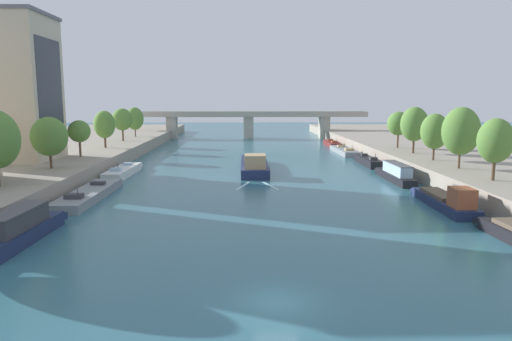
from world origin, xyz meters
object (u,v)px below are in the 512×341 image
Objects in this scene: moored_boat_left_midway at (89,194)px; bridge_far at (248,121)px; moored_boat_right_near at (396,173)px; moored_boat_left_second at (21,228)px; tree_right_by_lamp at (414,124)px; moored_boat_right_second at (344,151)px; tree_right_second at (461,131)px; moored_boat_right_upstream at (332,144)px; moored_boat_right_downstream at (446,200)px; barge_midriver at (254,165)px; tree_right_third at (496,141)px; tree_right_nearest at (399,124)px; moored_boat_left_upstream at (123,171)px; tree_left_by_lamp at (104,125)px; tree_left_midway at (49,137)px; tree_left_nearest at (79,131)px; tree_left_past_mid at (122,119)px; tree_right_midway at (435,131)px; tree_left_end_of_row at (135,119)px; moored_boat_right_midway at (368,161)px.

bridge_far is at bearing 76.79° from moored_boat_left_midway.
moored_boat_left_midway is at bearing -164.92° from moored_boat_right_near.
moored_boat_left_second is 1.56× the size of tree_right_by_lamp.
moored_boat_right_second is 1.98× the size of tree_right_second.
moored_boat_right_upstream is at bearing -49.62° from bridge_far.
moored_boat_right_downstream is 1.76× the size of tree_right_by_lamp.
moored_boat_right_second is 2.05× the size of tree_right_by_lamp.
barge_midriver is 2.88× the size of tree_right_third.
moored_boat_left_second is 51.05m from tree_right_second.
tree_right_second reaches higher than tree_right_nearest.
moored_boat_right_downstream is (38.59, -22.53, 0.24)m from moored_boat_left_upstream.
tree_left_by_lamp is 1.02× the size of tree_right_nearest.
tree_left_midway reaches higher than moored_boat_right_second.
bridge_far reaches higher than moored_boat_right_upstream.
barge_midriver is at bearing -0.90° from tree_left_nearest.
moored_boat_right_upstream is (19.59, 39.05, -0.43)m from barge_midriver.
tree_right_by_lamp reaches higher than moored_boat_left_second.
tree_left_by_lamp is 13.78m from tree_left_past_mid.
tree_left_past_mid reaches higher than bridge_far.
bridge_far is (19.47, 65.67, 4.31)m from moored_boat_left_upstream.
tree_right_midway is at bearing 90.13° from tree_right_second.
tree_left_end_of_row is 0.87× the size of tree_right_second.
bridge_far is (-26.45, 50.30, -1.83)m from tree_right_nearest.
tree_right_second is 25.68m from tree_right_nearest.
tree_right_second reaches higher than tree_left_past_mid.
moored_boat_right_midway is 47.39m from tree_left_by_lamp.
moored_boat_right_near is 1.87× the size of tree_right_midway.
tree_right_by_lamp is (45.51, 23.34, 6.58)m from moored_boat_left_midway.
moored_boat_left_upstream is at bearing -169.66° from barge_midriver.
tree_left_end_of_row is 64.39m from tree_right_by_lamp.
bridge_far is at bearing 70.40° from tree_left_midway.
moored_boat_left_second is 1.80× the size of tree_right_nearest.
tree_left_end_of_row is (-46.27, 49.08, 5.49)m from moored_boat_right_near.
moored_boat_right_second is at bearing 102.86° from tree_right_midway.
tree_left_end_of_row is 1.04× the size of tree_right_nearest.
moored_boat_left_second is 0.89× the size of moored_boat_right_downstream.
tree_right_nearest is at bearing 12.04° from tree_left_nearest.
tree_left_by_lamp reaches higher than moored_boat_right_midway.
tree_right_by_lamp is at bearing 3.12° from tree_left_nearest.
moored_boat_left_second reaches higher than moored_boat_right_upstream.
tree_right_nearest is (45.91, 15.37, 6.14)m from moored_boat_left_upstream.
tree_left_by_lamp is at bearing -118.99° from bridge_far.
tree_right_second reaches higher than moored_boat_right_second.
tree_right_midway is (52.88, -6.11, 0.32)m from tree_left_nearest.
tree_left_nearest is (-0.48, 12.65, -0.22)m from tree_left_midway.
tree_right_midway is at bearing -91.65° from tree_right_nearest.
tree_left_midway is (-46.13, -18.94, 5.79)m from moored_boat_right_midway.
tree_right_third is (6.35, -46.37, 6.15)m from moored_boat_right_second.
moored_boat_right_near is at bearing -118.45° from tree_right_by_lamp.
moored_boat_right_near is 47.52m from tree_left_nearest.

